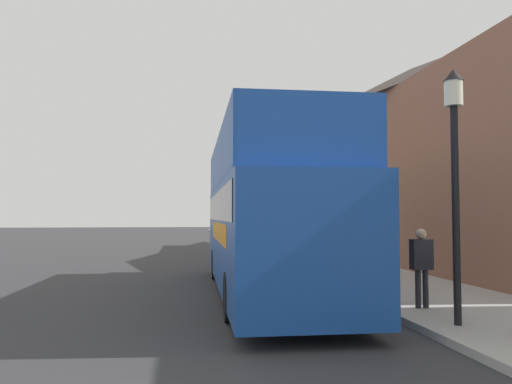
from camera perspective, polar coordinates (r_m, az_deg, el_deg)
The scene contains 8 objects.
ground_plane at distance 24.11m, azimuth -12.76°, elevation -7.58°, with size 144.00×144.00×0.00m, color #333335.
sidewalk at distance 21.90m, azimuth 7.49°, elevation -7.93°, with size 3.79×108.00×0.14m.
brick_terrace_rear at distance 24.92m, azimuth 17.48°, elevation 3.16°, with size 6.00×24.79×9.14m.
tour_bus at distance 13.18m, azimuth 1.06°, elevation -3.79°, with size 2.83×11.17×4.07m.
parked_car_ahead_of_bus at distance 22.33m, azimuth -0.88°, elevation -6.23°, with size 1.90×4.20×1.48m.
pedestrian_third at distance 11.00m, azimuth 18.38°, elevation -7.39°, with size 0.43×0.24×1.64m.
lamp_post_nearest at distance 9.55m, azimuth 21.74°, elevation 4.86°, with size 0.35×0.35×4.53m.
lamp_post_second at distance 16.18m, azimuth 8.76°, elevation 1.33°, with size 0.35×0.35×4.40m.
Camera 1 is at (1.71, -2.96, 2.03)m, focal length 35.00 mm.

